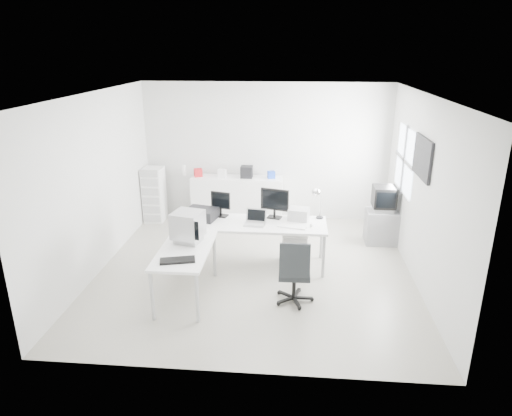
# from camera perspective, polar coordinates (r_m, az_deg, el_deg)

# --- Properties ---
(floor) EXTENTS (5.00, 5.00, 0.01)m
(floor) POSITION_cam_1_polar(r_m,az_deg,el_deg) (7.51, -0.13, -7.72)
(floor) COLOR beige
(floor) RESTS_ON ground
(ceiling) EXTENTS (5.00, 5.00, 0.01)m
(ceiling) POSITION_cam_1_polar(r_m,az_deg,el_deg) (6.71, -0.15, 14.06)
(ceiling) COLOR white
(ceiling) RESTS_ON back_wall
(back_wall) EXTENTS (5.00, 0.02, 2.80)m
(back_wall) POSITION_cam_1_polar(r_m,az_deg,el_deg) (9.40, 1.24, 6.97)
(back_wall) COLOR silver
(back_wall) RESTS_ON floor
(left_wall) EXTENTS (0.02, 5.00, 2.80)m
(left_wall) POSITION_cam_1_polar(r_m,az_deg,el_deg) (7.62, -19.24, 2.89)
(left_wall) COLOR silver
(left_wall) RESTS_ON floor
(right_wall) EXTENTS (0.02, 5.00, 2.80)m
(right_wall) POSITION_cam_1_polar(r_m,az_deg,el_deg) (7.21, 20.06, 1.89)
(right_wall) COLOR silver
(right_wall) RESTS_ON floor
(window) EXTENTS (0.02, 1.20, 1.10)m
(window) POSITION_cam_1_polar(r_m,az_deg,el_deg) (8.28, 18.08, 5.72)
(window) COLOR white
(window) RESTS_ON right_wall
(wall_picture) EXTENTS (0.04, 0.90, 0.60)m
(wall_picture) POSITION_cam_1_polar(r_m,az_deg,el_deg) (7.18, 20.09, 5.95)
(wall_picture) COLOR black
(wall_picture) RESTS_ON right_wall
(main_desk) EXTENTS (2.40, 0.80, 0.75)m
(main_desk) POSITION_cam_1_polar(r_m,az_deg,el_deg) (7.53, -0.48, -4.49)
(main_desk) COLOR white
(main_desk) RESTS_ON floor
(side_desk) EXTENTS (0.70, 1.40, 0.75)m
(side_desk) POSITION_cam_1_polar(r_m,az_deg,el_deg) (6.69, -8.74, -7.99)
(side_desk) COLOR white
(side_desk) RESTS_ON floor
(drawer_pedestal) EXTENTS (0.40, 0.50, 0.60)m
(drawer_pedestal) POSITION_cam_1_polar(r_m,az_deg,el_deg) (7.58, 4.85, -5.03)
(drawer_pedestal) COLOR white
(drawer_pedestal) RESTS_ON floor
(inkjet_printer) EXTENTS (0.56, 0.48, 0.17)m
(inkjet_printer) POSITION_cam_1_polar(r_m,az_deg,el_deg) (7.57, -6.84, -0.72)
(inkjet_printer) COLOR black
(inkjet_printer) RESTS_ON main_desk
(lcd_monitor_small) EXTENTS (0.37, 0.27, 0.42)m
(lcd_monitor_small) POSITION_cam_1_polar(r_m,az_deg,el_deg) (7.62, -4.44, 0.46)
(lcd_monitor_small) COLOR black
(lcd_monitor_small) RESTS_ON main_desk
(lcd_monitor_large) EXTENTS (0.51, 0.31, 0.49)m
(lcd_monitor_large) POSITION_cam_1_polar(r_m,az_deg,el_deg) (7.51, 2.34, 0.53)
(lcd_monitor_large) COLOR black
(lcd_monitor_large) RESTS_ON main_desk
(laptop) EXTENTS (0.42, 0.43, 0.25)m
(laptop) POSITION_cam_1_polar(r_m,az_deg,el_deg) (7.25, -0.18, -1.23)
(laptop) COLOR #B7B7BA
(laptop) RESTS_ON main_desk
(white_keyboard) EXTENTS (0.47, 0.24, 0.02)m
(white_keyboard) POSITION_cam_1_polar(r_m,az_deg,el_deg) (7.21, 4.54, -2.35)
(white_keyboard) COLOR white
(white_keyboard) RESTS_ON main_desk
(white_mouse) EXTENTS (0.06, 0.06, 0.06)m
(white_mouse) POSITION_cam_1_polar(r_m,az_deg,el_deg) (7.26, 6.92, -2.14)
(white_mouse) COLOR white
(white_mouse) RESTS_ON main_desk
(laser_printer) EXTENTS (0.37, 0.33, 0.19)m
(laser_printer) POSITION_cam_1_polar(r_m,az_deg,el_deg) (7.53, 5.36, -0.74)
(laser_printer) COLOR #ABABAB
(laser_printer) RESTS_ON main_desk
(desk_lamp) EXTENTS (0.19, 0.19, 0.53)m
(desk_lamp) POSITION_cam_1_polar(r_m,az_deg,el_deg) (7.56, 8.05, 0.61)
(desk_lamp) COLOR silver
(desk_lamp) RESTS_ON main_desk
(crt_monitor) EXTENTS (0.50, 0.50, 0.48)m
(crt_monitor) POSITION_cam_1_polar(r_m,az_deg,el_deg) (6.65, -8.52, -2.30)
(crt_monitor) COLOR #B7B7BA
(crt_monitor) RESTS_ON side_desk
(black_keyboard) EXTENTS (0.49, 0.29, 0.03)m
(black_keyboard) POSITION_cam_1_polar(r_m,az_deg,el_deg) (6.17, -9.79, -6.46)
(black_keyboard) COLOR black
(black_keyboard) RESTS_ON side_desk
(office_chair) EXTENTS (0.57, 0.57, 0.98)m
(office_chair) POSITION_cam_1_polar(r_m,az_deg,el_deg) (6.46, 4.83, -7.72)
(office_chair) COLOR #282B2D
(office_chair) RESTS_ON floor
(tv_cabinet) EXTENTS (0.57, 0.47, 0.62)m
(tv_cabinet) POSITION_cam_1_polar(r_m,az_deg,el_deg) (8.71, 15.38, -2.26)
(tv_cabinet) COLOR gray
(tv_cabinet) RESTS_ON floor
(crt_tv) EXTENTS (0.50, 0.48, 0.45)m
(crt_tv) POSITION_cam_1_polar(r_m,az_deg,el_deg) (8.53, 15.70, 1.09)
(crt_tv) COLOR black
(crt_tv) RESTS_ON tv_cabinet
(sideboard) EXTENTS (1.86, 0.46, 0.93)m
(sideboard) POSITION_cam_1_polar(r_m,az_deg,el_deg) (9.45, -2.36, 1.14)
(sideboard) COLOR white
(sideboard) RESTS_ON floor
(clutter_box_a) EXTENTS (0.20, 0.19, 0.16)m
(clutter_box_a) POSITION_cam_1_polar(r_m,az_deg,el_deg) (9.43, -7.24, 4.41)
(clutter_box_a) COLOR red
(clutter_box_a) RESTS_ON sideboard
(clutter_box_b) EXTENTS (0.18, 0.16, 0.16)m
(clutter_box_b) POSITION_cam_1_polar(r_m,az_deg,el_deg) (9.34, -4.23, 4.37)
(clutter_box_b) COLOR white
(clutter_box_b) RESTS_ON sideboard
(clutter_box_c) EXTENTS (0.24, 0.22, 0.24)m
(clutter_box_c) POSITION_cam_1_polar(r_m,az_deg,el_deg) (9.26, -1.17, 4.54)
(clutter_box_c) COLOR black
(clutter_box_c) RESTS_ON sideboard
(clutter_box_d) EXTENTS (0.17, 0.16, 0.14)m
(clutter_box_d) POSITION_cam_1_polar(r_m,az_deg,el_deg) (9.23, 1.92, 4.19)
(clutter_box_d) COLOR blue
(clutter_box_d) RESTS_ON sideboard
(clutter_bottle) EXTENTS (0.07, 0.07, 0.22)m
(clutter_bottle) POSITION_cam_1_polar(r_m,az_deg,el_deg) (9.53, -8.97, 4.67)
(clutter_bottle) COLOR white
(clutter_bottle) RESTS_ON sideboard
(filing_cabinet) EXTENTS (0.39, 0.47, 1.12)m
(filing_cabinet) POSITION_cam_1_polar(r_m,az_deg,el_deg) (9.65, -12.60, 1.66)
(filing_cabinet) COLOR white
(filing_cabinet) RESTS_ON floor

